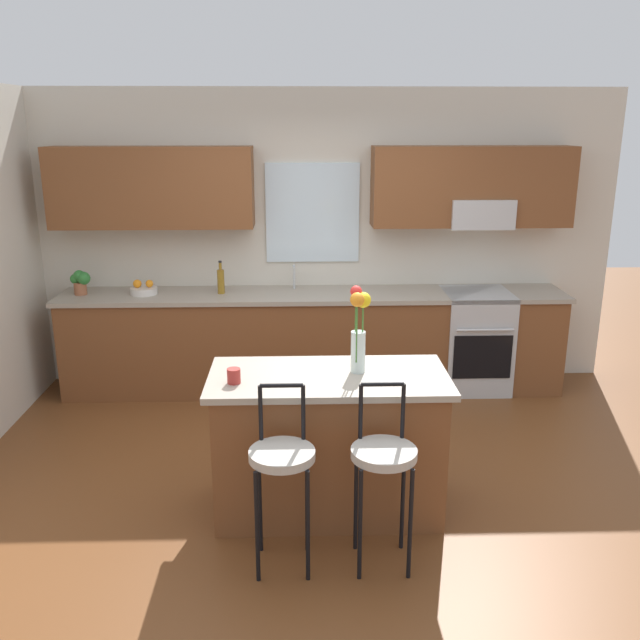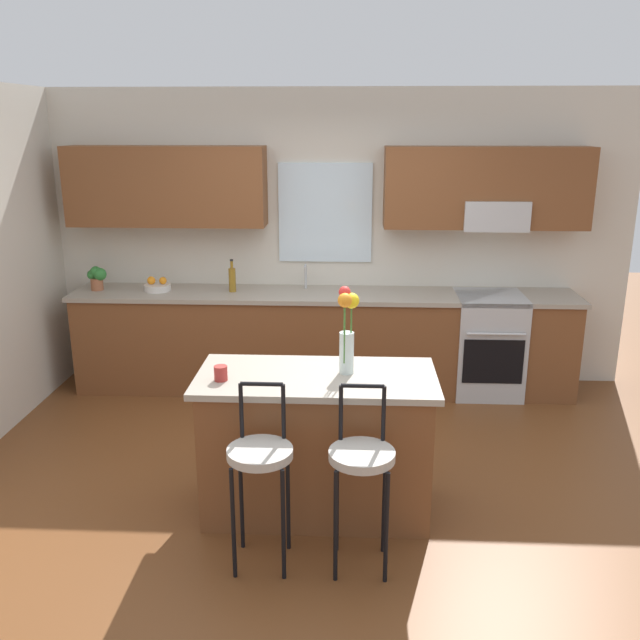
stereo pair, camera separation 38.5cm
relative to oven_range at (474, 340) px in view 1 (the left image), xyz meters
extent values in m
plane|color=brown|center=(-1.49, -1.68, -0.46)|extent=(14.00, 14.00, 0.00)
cube|color=beige|center=(-1.49, 0.38, 0.89)|extent=(5.60, 0.12, 2.70)
cube|color=brown|center=(-2.90, 0.15, 1.39)|extent=(1.77, 0.34, 0.70)
cube|color=brown|center=(-0.08, 0.15, 1.39)|extent=(1.77, 0.34, 0.70)
cube|color=silver|center=(-1.49, 0.31, 1.14)|extent=(0.85, 0.03, 0.90)
cube|color=#B7BABC|center=(0.00, 0.12, 1.16)|extent=(0.56, 0.36, 0.26)
cube|color=brown|center=(-1.49, 0.02, -0.02)|extent=(4.50, 0.60, 0.88)
cube|color=#9E9384|center=(-1.49, 0.02, 0.44)|extent=(4.56, 0.64, 0.04)
cube|color=#B7BABC|center=(-1.66, 0.02, 0.39)|extent=(0.54, 0.38, 0.11)
cylinder|color=#B7BABC|center=(-1.66, 0.18, 0.57)|extent=(0.02, 0.02, 0.22)
cylinder|color=#B7BABC|center=(-1.66, 0.12, 0.68)|extent=(0.02, 0.12, 0.02)
cube|color=#B7BABC|center=(0.00, 0.00, 0.00)|extent=(0.60, 0.60, 0.92)
cube|color=black|center=(0.00, -0.29, -0.06)|extent=(0.52, 0.02, 0.40)
cylinder|color=#B7BABC|center=(0.00, -0.33, 0.20)|extent=(0.50, 0.02, 0.02)
cube|color=brown|center=(-1.44, -2.04, -0.02)|extent=(1.39, 0.62, 0.88)
cube|color=#9E9384|center=(-1.44, -2.04, 0.44)|extent=(1.47, 0.70, 0.04)
cylinder|color=black|center=(-1.85, -2.75, -0.13)|extent=(0.02, 0.02, 0.66)
cylinder|color=black|center=(-1.58, -2.75, -0.13)|extent=(0.02, 0.02, 0.66)
cylinder|color=black|center=(-1.85, -2.48, -0.13)|extent=(0.02, 0.02, 0.66)
cylinder|color=black|center=(-1.58, -2.48, -0.13)|extent=(0.02, 0.02, 0.66)
cylinder|color=#B2ADA3|center=(-1.72, -2.62, 0.23)|extent=(0.36, 0.36, 0.05)
cylinder|color=black|center=(-1.84, -2.48, 0.41)|extent=(0.02, 0.02, 0.32)
cylinder|color=black|center=(-1.60, -2.48, 0.41)|extent=(0.02, 0.02, 0.32)
cylinder|color=black|center=(-1.72, -2.48, 0.57)|extent=(0.23, 0.02, 0.02)
cylinder|color=black|center=(-1.30, -2.75, -0.13)|extent=(0.02, 0.02, 0.66)
cylinder|color=black|center=(-1.03, -2.75, -0.13)|extent=(0.02, 0.02, 0.66)
cylinder|color=black|center=(-1.30, -2.48, -0.13)|extent=(0.02, 0.02, 0.66)
cylinder|color=black|center=(-1.03, -2.48, -0.13)|extent=(0.02, 0.02, 0.66)
cylinder|color=#B2ADA3|center=(-1.17, -2.62, 0.23)|extent=(0.36, 0.36, 0.05)
cylinder|color=black|center=(-1.29, -2.48, 0.41)|extent=(0.02, 0.02, 0.32)
cylinder|color=black|center=(-1.05, -2.48, 0.41)|extent=(0.02, 0.02, 0.32)
cylinder|color=black|center=(-1.17, -2.48, 0.57)|extent=(0.23, 0.02, 0.02)
cylinder|color=silver|center=(-1.26, -2.00, 0.59)|extent=(0.09, 0.09, 0.26)
cylinder|color=#3D722D|center=(-1.24, -2.00, 0.73)|extent=(0.01, 0.01, 0.38)
sphere|color=yellow|center=(-1.24, -2.00, 0.92)|extent=(0.09, 0.09, 0.09)
cylinder|color=#3D722D|center=(-1.28, -1.98, 0.75)|extent=(0.01, 0.01, 0.43)
sphere|color=red|center=(-1.28, -1.98, 0.97)|extent=(0.07, 0.07, 0.07)
cylinder|color=#3D722D|center=(-1.28, -2.04, 0.74)|extent=(0.01, 0.01, 0.39)
sphere|color=orange|center=(-1.28, -2.04, 0.93)|extent=(0.09, 0.09, 0.09)
cylinder|color=#A52D28|center=(-2.01, -2.16, 0.51)|extent=(0.08, 0.08, 0.09)
cylinder|color=silver|center=(-3.01, 0.02, 0.49)|extent=(0.24, 0.24, 0.06)
sphere|color=orange|center=(-2.96, 0.02, 0.56)|extent=(0.07, 0.07, 0.07)
sphere|color=orange|center=(-3.06, 0.02, 0.56)|extent=(0.07, 0.07, 0.07)
cylinder|color=olive|center=(-2.32, 0.02, 0.57)|extent=(0.06, 0.06, 0.21)
cylinder|color=olive|center=(-2.32, 0.02, 0.71)|extent=(0.03, 0.03, 0.07)
cylinder|color=black|center=(-2.32, 0.02, 0.75)|extent=(0.03, 0.03, 0.02)
cylinder|color=#9E5B3D|center=(-3.57, 0.02, 0.52)|extent=(0.11, 0.11, 0.11)
sphere|color=#2D7A33|center=(-3.57, 0.02, 0.63)|extent=(0.10, 0.10, 0.10)
sphere|color=#2D7A33|center=(-3.61, 0.03, 0.60)|extent=(0.09, 0.09, 0.09)
sphere|color=#2D7A33|center=(-3.53, 0.01, 0.61)|extent=(0.12, 0.12, 0.12)
camera|label=1|loc=(-1.62, -5.90, 1.94)|focal=37.95mm
camera|label=2|loc=(-1.23, -5.89, 1.94)|focal=37.95mm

